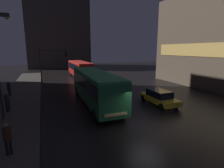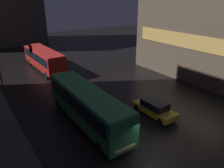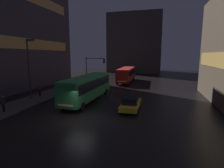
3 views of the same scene
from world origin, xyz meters
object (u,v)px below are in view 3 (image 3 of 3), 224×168
at_px(street_lamp_sidewalk, 30,60).
at_px(bus_far, 126,73).
at_px(bus_near, 88,86).
at_px(car_taxi, 131,103).
at_px(traffic_light_main, 93,66).
at_px(pedestrian_near, 3,102).
at_px(pedestrian_mid, 58,82).
at_px(pedestrian_far, 40,89).

bearing_deg(street_lamp_sidewalk, bus_far, 62.86).
height_order(bus_near, street_lamp_sidewalk, street_lamp_sidewalk).
distance_m(car_taxi, traffic_light_main, 16.82).
distance_m(pedestrian_near, street_lamp_sidewalk, 7.00).
xyz_separation_m(bus_far, pedestrian_mid, (-10.48, -10.98, -0.75)).
bearing_deg(bus_near, bus_far, -95.40).
relative_size(bus_far, pedestrian_far, 6.54).
bearing_deg(street_lamp_sidewalk, pedestrian_mid, 96.82).
relative_size(bus_near, street_lamp_sidewalk, 1.42).
bearing_deg(pedestrian_near, bus_far, 119.92).
relative_size(bus_near, bus_far, 1.02).
xyz_separation_m(bus_near, pedestrian_near, (-6.60, -6.82, -0.85)).
xyz_separation_m(pedestrian_near, traffic_light_main, (3.08, 18.05, 2.73)).
distance_m(pedestrian_near, pedestrian_mid, 13.35).
bearing_deg(pedestrian_far, car_taxi, -144.61).
bearing_deg(pedestrian_far, traffic_light_main, -64.91).
relative_size(bus_near, pedestrian_mid, 6.49).
bearing_deg(pedestrian_near, pedestrian_mid, 147.60).
bearing_deg(car_taxi, pedestrian_near, 19.78).
distance_m(bus_far, pedestrian_near, 25.68).
bearing_deg(pedestrian_mid, street_lamp_sidewalk, 178.47).
height_order(bus_near, bus_far, bus_near).
relative_size(pedestrian_near, traffic_light_main, 0.30).
xyz_separation_m(car_taxi, pedestrian_near, (-12.63, -4.58, 0.42)).
bearing_deg(car_taxi, traffic_light_main, -54.80).
bearing_deg(traffic_light_main, pedestrian_near, -99.67).
xyz_separation_m(bus_near, traffic_light_main, (-3.52, 11.24, 1.88)).
bearing_deg(bus_far, pedestrian_mid, 45.28).
relative_size(pedestrian_mid, traffic_light_main, 0.30).
relative_size(pedestrian_near, street_lamp_sidewalk, 0.22).
bearing_deg(pedestrian_far, pedestrian_near, 145.74).
bearing_deg(pedestrian_far, pedestrian_mid, -36.32).
xyz_separation_m(traffic_light_main, street_lamp_sidewalk, (-4.04, -12.52, 1.44)).
distance_m(car_taxi, pedestrian_near, 13.45).
relative_size(pedestrian_mid, street_lamp_sidewalk, 0.22).
bearing_deg(car_taxi, pedestrian_mid, -30.89).
distance_m(pedestrian_near, traffic_light_main, 18.52).
relative_size(bus_far, car_taxi, 2.41).
height_order(pedestrian_far, traffic_light_main, traffic_light_main).
relative_size(bus_near, pedestrian_far, 6.66).
xyz_separation_m(bus_far, pedestrian_far, (-9.76, -16.85, -0.78)).
bearing_deg(street_lamp_sidewalk, pedestrian_near, -80.09).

